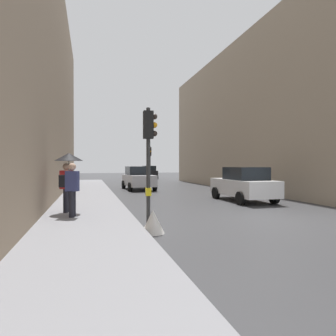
% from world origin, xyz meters
% --- Properties ---
extents(ground_plane, '(120.00, 120.00, 0.00)m').
position_xyz_m(ground_plane, '(0.00, 0.00, 0.00)').
color(ground_plane, '#38383A').
extents(sidewalk_kerb, '(2.97, 40.00, 0.16)m').
position_xyz_m(sidewalk_kerb, '(-6.00, 6.00, 0.08)').
color(sidewalk_kerb, gray).
rests_on(sidewalk_kerb, ground).
extents(building_facade_right, '(12.00, 24.38, 11.12)m').
position_xyz_m(building_facade_right, '(10.52, 12.48, 5.56)').
color(building_facade_right, gray).
rests_on(building_facade_right, ground).
extents(traffic_light_near_left, '(0.44, 0.26, 3.61)m').
position_xyz_m(traffic_light_near_left, '(-4.19, 0.26, 2.49)').
color(traffic_light_near_left, '#2D2D2D').
rests_on(traffic_light_near_left, ground).
extents(traffic_light_far_median, '(0.24, 0.43, 3.73)m').
position_xyz_m(traffic_light_far_median, '(-0.05, 19.83, 2.57)').
color(traffic_light_far_median, '#2D2D2D').
rests_on(traffic_light_far_median, ground).
extents(car_dark_suv, '(2.16, 4.27, 1.76)m').
position_xyz_m(car_dark_suv, '(1.85, 29.74, 0.88)').
color(car_dark_suv, black).
rests_on(car_dark_suv, ground).
extents(car_silver_hatchback, '(2.20, 4.29, 1.76)m').
position_xyz_m(car_silver_hatchback, '(-2.33, 13.32, 0.88)').
color(car_silver_hatchback, '#BCBCC1').
rests_on(car_silver_hatchback, ground).
extents(car_white_compact, '(2.02, 4.20, 1.76)m').
position_xyz_m(car_white_compact, '(1.72, 4.89, 0.88)').
color(car_white_compact, silver).
rests_on(car_white_compact, ground).
extents(pedestrian_with_umbrella, '(1.00, 1.00, 2.14)m').
position_xyz_m(pedestrian_with_umbrella, '(-6.69, 2.60, 1.84)').
color(pedestrian_with_umbrella, black).
rests_on(pedestrian_with_umbrella, sidewalk_kerb).
extents(pedestrian_with_grey_backpack, '(0.65, 0.42, 1.77)m').
position_xyz_m(pedestrian_with_grey_backpack, '(-6.54, 1.60, 1.16)').
color(pedestrian_with_grey_backpack, black).
rests_on(pedestrian_with_grey_backpack, sidewalk_kerb).
extents(warning_sign_triangle, '(0.64, 0.64, 0.65)m').
position_xyz_m(warning_sign_triangle, '(-4.29, -0.71, 0.33)').
color(warning_sign_triangle, silver).
rests_on(warning_sign_triangle, ground).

